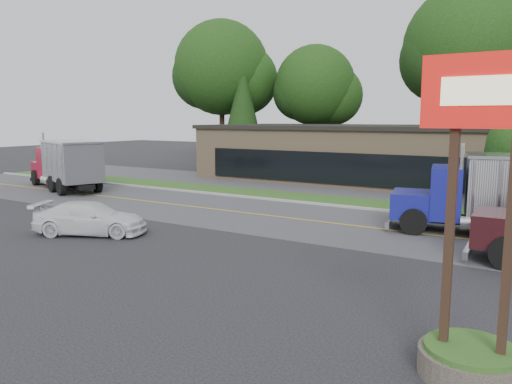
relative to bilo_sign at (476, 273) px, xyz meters
The scene contains 15 objects.
ground 10.98m from the bilo_sign, 166.61° to the left, with size 140.00×140.00×0.00m, color #39393E.
road 15.70m from the bilo_sign, 132.40° to the left, with size 60.00×8.00×0.02m, color #57575C.
center_line 15.70m from the bilo_sign, 132.40° to the left, with size 60.00×0.12×0.01m, color gold.
curb 19.00m from the bilo_sign, 123.77° to the left, with size 60.00×0.30×0.12m, color #9E9E99.
grass_verge 20.51m from the bilo_sign, 120.96° to the left, with size 60.00×3.40×0.03m, color #2D6121.
far_parking 24.91m from the bilo_sign, 115.02° to the left, with size 60.00×7.00×0.02m, color #57575C.
strip_mall 29.74m from the bilo_sign, 106.61° to the left, with size 32.00×12.00×4.00m, color tan.
bilo_sign is the anchor object (origin of this frame).
tree_far_a 46.67m from the bilo_sign, 131.22° to the left, with size 10.61×9.98×15.13m.
tree_far_b 42.27m from the bilo_sign, 119.10° to the left, with size 8.46×7.96×12.06m.
tree_far_c 38.07m from the bilo_sign, 99.80° to the left, with size 11.22×10.56×16.01m.
evergreen_left 42.10m from the bilo_sign, 129.19° to the left, with size 4.59×4.59×10.44m.
dump_truck_red 30.02m from the bilo_sign, 156.04° to the left, with size 8.93×5.32×3.36m.
dump_truck_blue 12.90m from the bilo_sign, 95.13° to the left, with size 7.56×3.94×3.36m.
rally_car 16.10m from the bilo_sign, 165.04° to the left, with size 1.90×4.68×1.36m, color silver.
Camera 1 is at (11.72, -12.12, 4.83)m, focal length 35.00 mm.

